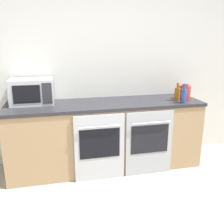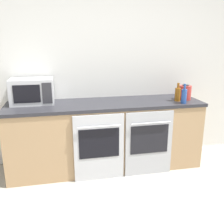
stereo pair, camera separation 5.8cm
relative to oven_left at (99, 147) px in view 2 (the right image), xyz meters
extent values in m
cube|color=silver|center=(0.14, 0.69, 0.88)|extent=(10.00, 0.06, 2.60)
cube|color=tan|center=(0.14, 0.34, 0.00)|extent=(2.46, 0.64, 0.85)
cube|color=#28282D|center=(0.14, 0.34, 0.44)|extent=(2.49, 0.67, 0.04)
cube|color=#B7BABF|center=(0.00, 0.00, -0.01)|extent=(0.60, 0.03, 0.83)
cube|color=black|center=(0.00, -0.02, 0.06)|extent=(0.48, 0.01, 0.36)
cylinder|color=#B7BABF|center=(0.00, -0.04, 0.28)|extent=(0.49, 0.02, 0.02)
cube|color=#A8AAAF|center=(0.62, 0.00, -0.01)|extent=(0.60, 0.03, 0.83)
cube|color=black|center=(0.62, -0.02, 0.06)|extent=(0.48, 0.01, 0.36)
cylinder|color=#A8AAAF|center=(0.62, -0.04, 0.28)|extent=(0.49, 0.02, 0.02)
cube|color=#B7BABF|center=(-0.76, 0.47, 0.62)|extent=(0.51, 0.33, 0.31)
cube|color=black|center=(-0.80, 0.30, 0.62)|extent=(0.31, 0.01, 0.21)
cube|color=#2D2D33|center=(-0.57, 0.30, 0.62)|extent=(0.11, 0.01, 0.25)
cylinder|color=#234793|center=(1.10, 0.09, 0.55)|extent=(0.07, 0.07, 0.18)
cylinder|color=#234793|center=(1.10, 0.09, 0.68)|extent=(0.03, 0.03, 0.07)
cylinder|color=#8C5114|center=(1.07, 0.22, 0.55)|extent=(0.07, 0.07, 0.17)
cylinder|color=#8C5114|center=(1.07, 0.22, 0.67)|extent=(0.03, 0.03, 0.07)
cylinder|color=#B2332D|center=(1.22, 0.29, 0.56)|extent=(0.16, 0.16, 0.19)
cylinder|color=#262628|center=(1.22, 0.29, 0.66)|extent=(0.09, 0.09, 0.01)
camera|label=1|loc=(-0.46, -2.70, 1.22)|focal=40.00mm
camera|label=2|loc=(-0.41, -2.71, 1.22)|focal=40.00mm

